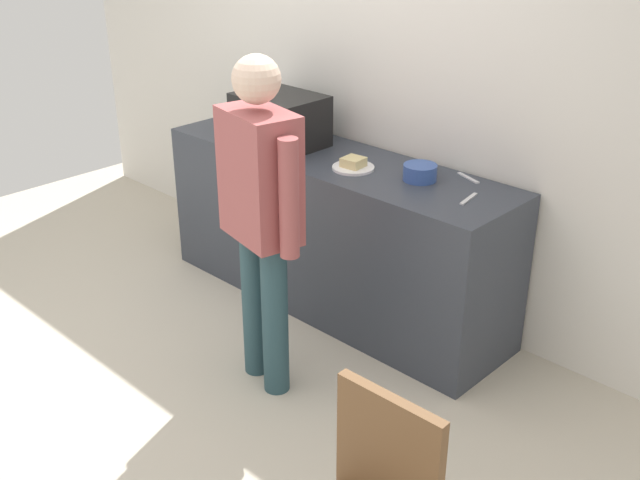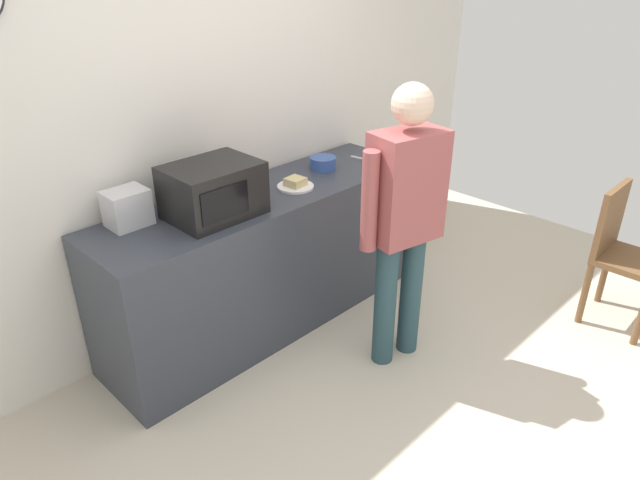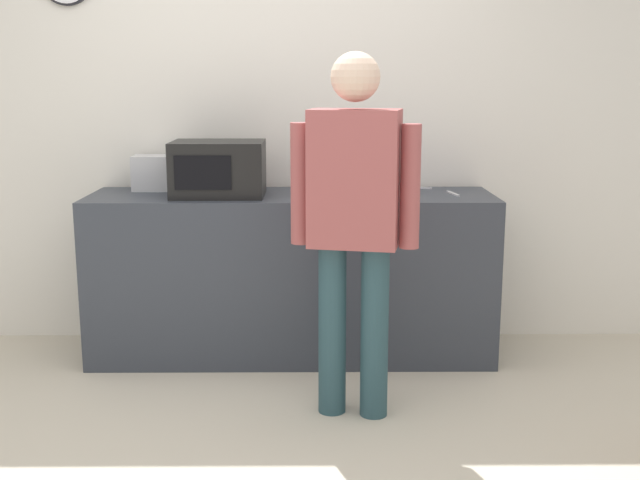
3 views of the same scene
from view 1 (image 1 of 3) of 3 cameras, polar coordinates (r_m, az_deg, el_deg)
The scene contains 10 objects.
ground_plane at distance 4.17m, azimuth -12.03°, elevation -9.82°, with size 6.00×6.00×0.00m, color beige.
back_wall at distance 4.62m, azimuth 3.18°, elevation 12.00°, with size 5.40×0.13×2.60m.
kitchen_counter at distance 4.54m, azimuth 1.03°, elevation 0.59°, with size 2.26×0.62×0.93m, color #333842.
microwave at distance 4.55m, azimuth -3.01°, elevation 8.94°, with size 0.50×0.39×0.30m.
sandwich_plate at distance 4.18m, azimuth 2.49°, elevation 5.58°, with size 0.23×0.23×0.07m.
salad_bowl at distance 4.05m, azimuth 7.46°, elevation 5.02°, with size 0.18×0.18×0.08m, color #33519E.
toaster at distance 5.00m, azimuth -4.32°, elevation 9.80°, with size 0.22×0.18×0.20m, color silver.
fork_utensil at distance 3.84m, azimuth 11.02°, elevation 3.03°, with size 0.17×0.02×0.01m, color silver.
spoon_utensil at distance 4.12m, azimuth 10.99°, elevation 4.57°, with size 0.17×0.02×0.01m, color silver.
person_standing at distance 3.59m, azimuth -4.43°, elevation 2.63°, with size 0.58×0.32×1.68m.
Camera 1 is at (2.93, -1.81, 2.36)m, focal length 42.95 mm.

